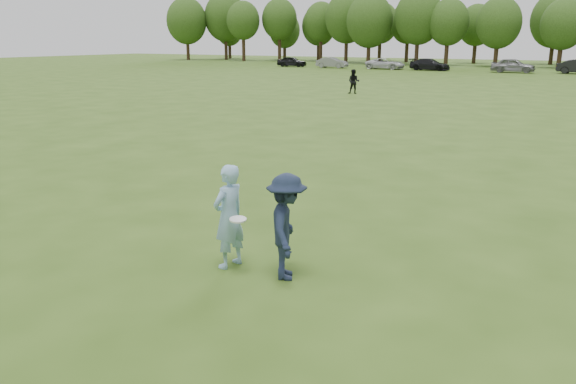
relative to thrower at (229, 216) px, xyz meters
The scene contains 10 objects.
ground 1.23m from the thrower, 11.88° to the left, with size 200.00×200.00×0.00m, color #345016.
thrower is the anchor object (origin of this frame).
defender 1.05m from the thrower, ahead, with size 1.09×0.63×1.68m, color #1A243A.
player_far_a 30.44m from the thrower, 109.16° to the left, with size 0.80×0.62×1.64m, color black.
car_a 67.82m from the thrower, 118.18° to the left, with size 1.58×3.92×1.34m, color black.
car_b 64.94m from the thrower, 113.60° to the left, with size 1.41×4.03×1.33m, color slate.
car_c 62.87m from the thrower, 107.61° to the left, with size 2.19×4.75×1.32m, color silver.
car_d 61.37m from the thrower, 102.72° to the left, with size 1.91×4.71×1.37m, color black.
car_e 60.08m from the thrower, 94.11° to the left, with size 1.86×4.61×1.57m, color gray.
disc_in_play 0.39m from the thrower, 32.68° to the right, with size 0.31×0.31×0.06m.
Camera 1 is at (4.24, -7.27, 3.66)m, focal length 35.00 mm.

